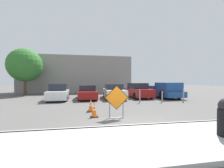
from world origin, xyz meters
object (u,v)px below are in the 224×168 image
Objects in this scene: parked_car_third at (114,92)px; pickup_truck at (163,91)px; bollard_third at (183,95)px; traffic_cone_second at (91,105)px; parked_car_second at (87,92)px; traffic_cone_nearest at (94,110)px; parked_car_fourth at (138,91)px; bollard_second at (162,97)px; parked_car_nearest at (59,93)px; road_closed_sign at (117,100)px; bollard_nearest at (140,96)px.

pickup_truck is (5.38, -0.32, 0.06)m from parked_car_third.
pickup_truck is 3.28m from bollard_third.
traffic_cone_second is 6.49m from parked_car_second.
traffic_cone_nearest is 0.17× the size of parked_car_fourth.
parked_car_third reaches higher than bollard_second.
parked_car_nearest reaches higher than bollard_third.
road_closed_sign reaches higher than bollard_third.
traffic_cone_nearest is at bearing 40.93° from pickup_truck.
road_closed_sign reaches higher than traffic_cone_nearest.
road_closed_sign reaches higher than parked_car_second.
parked_car_nearest is 5.38m from parked_car_third.
traffic_cone_nearest is at bearing 53.87° from parked_car_fourth.
traffic_cone_nearest is 9.45m from parked_car_fourth.
parked_car_third is 1.11× the size of parked_car_fourth.
road_closed_sign is 8.34m from parked_car_second.
parked_car_nearest is 7.56m from bollard_nearest.
traffic_cone_second is at bearing 70.27° from parked_car_third.
bollard_nearest is (4.14, -3.72, -0.05)m from parked_car_second.
pickup_truck is (8.06, -0.44, 0.11)m from parked_car_second.
parked_car_third is 0.85× the size of pickup_truck.
traffic_cone_nearest is 0.13× the size of pickup_truck.
parked_car_fourth reaches higher than traffic_cone_nearest.
bollard_nearest is 1.01× the size of bollard_third.
parked_car_third is (5.37, 0.35, -0.00)m from parked_car_nearest.
traffic_cone_second is (-1.15, 1.76, -0.50)m from road_closed_sign.
parked_car_fourth is at bearing -178.46° from parked_car_nearest.
parked_car_nearest is 4.55× the size of bollard_second.
traffic_cone_second is (-0.12, 1.35, 0.00)m from traffic_cone_nearest.
traffic_cone_second is 10.00m from pickup_truck.
parked_car_second is 7.16m from bollard_second.
parked_car_fourth reaches higher than bollard_second.
parked_car_second reaches higher than bollard_nearest.
parked_car_nearest is 3.78× the size of bollard_nearest.
parked_car_nearest reaches higher than parked_car_third.
bollard_third is (7.98, 2.76, 0.22)m from traffic_cone_second.
bollard_third is (7.86, 4.12, 0.22)m from traffic_cone_nearest.
bollard_nearest reaches higher than traffic_cone_nearest.
traffic_cone_nearest is 1.36m from traffic_cone_second.
parked_car_fourth reaches higher than traffic_cone_second.
bollard_second is at bearing 42.99° from road_closed_sign.
bollard_nearest is (6.82, -3.25, -0.11)m from parked_car_nearest.
pickup_truck is (7.96, 6.04, 0.39)m from traffic_cone_second.
bollard_nearest is at bearing 180.00° from bollard_second.
parked_car_third is (2.58, 6.37, 0.33)m from traffic_cone_second.
road_closed_sign is 8.19m from bollard_third.
bollard_third is (3.94, 0.00, -0.00)m from bollard_nearest.
traffic_cone_nearest is at bearing 90.84° from parked_car_second.
parked_car_second is 1.08× the size of parked_car_fourth.
pickup_truck is at bearing 43.32° from traffic_cone_nearest.
pickup_truck reaches higher than traffic_cone_nearest.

